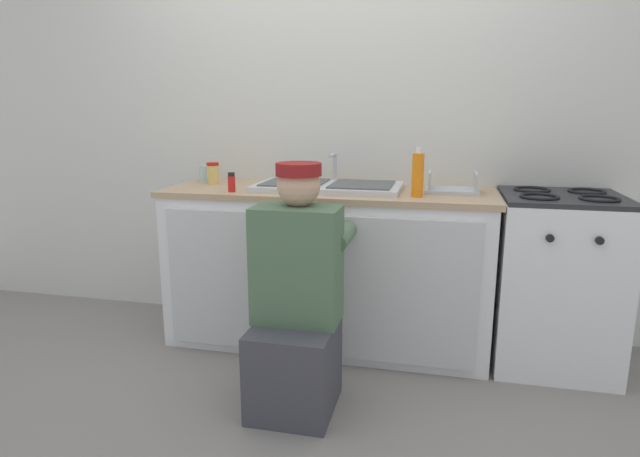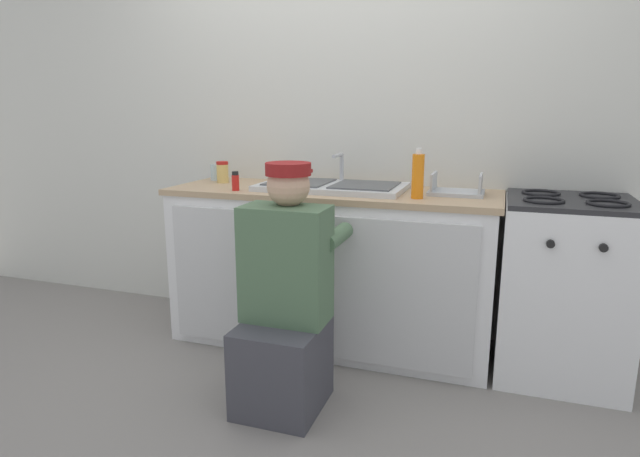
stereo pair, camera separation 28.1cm
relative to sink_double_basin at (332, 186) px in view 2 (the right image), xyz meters
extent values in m
plane|color=gray|center=(0.00, -0.30, -0.91)|extent=(12.00, 12.00, 0.00)
cube|color=silver|center=(0.00, 0.35, 0.34)|extent=(6.00, 0.10, 2.50)
cube|color=white|center=(0.00, 0.00, -0.48)|extent=(1.78, 0.60, 0.86)
cube|color=silver|center=(-0.43, -0.31, -0.48)|extent=(0.78, 0.02, 0.76)
cube|color=silver|center=(0.43, -0.31, -0.48)|extent=(0.78, 0.02, 0.76)
cube|color=tan|center=(0.00, 0.00, -0.04)|extent=(1.82, 0.62, 0.03)
cube|color=silver|center=(0.00, 0.00, 0.00)|extent=(0.80, 0.44, 0.03)
cube|color=#4C4F51|center=(-0.19, 0.00, 0.01)|extent=(0.33, 0.35, 0.01)
cube|color=#4C4F51|center=(0.19, 0.00, 0.01)|extent=(0.33, 0.35, 0.01)
cylinder|color=#B7BABF|center=(0.00, 0.19, 0.07)|extent=(0.02, 0.02, 0.18)
cylinder|color=#B7BABF|center=(0.00, 0.11, 0.16)|extent=(0.02, 0.16, 0.02)
cube|color=white|center=(1.22, 0.00, -0.47)|extent=(0.60, 0.60, 0.88)
cube|color=#262628|center=(1.22, 0.00, -0.02)|extent=(0.59, 0.59, 0.02)
torus|color=black|center=(1.08, -0.12, 0.00)|extent=(0.19, 0.19, 0.02)
torus|color=black|center=(1.35, -0.12, 0.00)|extent=(0.19, 0.19, 0.02)
torus|color=black|center=(1.08, 0.12, 0.00)|extent=(0.19, 0.19, 0.02)
torus|color=black|center=(1.35, 0.12, 0.00)|extent=(0.19, 0.19, 0.02)
cylinder|color=black|center=(1.11, -0.31, -0.16)|extent=(0.04, 0.02, 0.04)
cylinder|color=black|center=(1.32, -0.31, -0.16)|extent=(0.04, 0.02, 0.04)
cube|color=#3F3F47|center=(0.01, -0.76, -0.71)|extent=(0.36, 0.40, 0.40)
cube|color=#4C6B4C|center=(0.01, -0.70, -0.25)|extent=(0.38, 0.22, 0.52)
sphere|color=tan|center=(0.01, -0.66, 0.09)|extent=(0.19, 0.19, 0.19)
cylinder|color=maroon|center=(0.01, -0.66, 0.16)|extent=(0.20, 0.20, 0.06)
cube|color=maroon|center=(0.01, -0.57, 0.14)|extent=(0.13, 0.09, 0.02)
cylinder|color=#4C6B4C|center=(-0.16, -0.50, -0.16)|extent=(0.08, 0.30, 0.08)
cylinder|color=#4C6B4C|center=(0.18, -0.50, -0.16)|extent=(0.08, 0.30, 0.08)
cylinder|color=orange|center=(0.49, -0.15, 0.09)|extent=(0.06, 0.06, 0.22)
cylinder|color=white|center=(0.49, -0.15, 0.22)|extent=(0.03, 0.03, 0.03)
cylinder|color=#DBB760|center=(-0.71, 0.06, 0.04)|extent=(0.07, 0.07, 0.11)
cylinder|color=#B21E19|center=(-0.71, 0.06, 0.10)|extent=(0.07, 0.07, 0.02)
cube|color=#B2B7BC|center=(0.67, 0.04, -0.01)|extent=(0.28, 0.22, 0.02)
cube|color=#B2B7BC|center=(0.55, 0.04, 0.04)|extent=(0.01, 0.21, 0.10)
cube|color=#B2B7BC|center=(0.79, 0.04, 0.04)|extent=(0.01, 0.21, 0.10)
cylinder|color=red|center=(-0.49, -0.21, 0.02)|extent=(0.04, 0.04, 0.08)
cylinder|color=black|center=(-0.49, -0.21, 0.08)|extent=(0.04, 0.04, 0.02)
cylinder|color=#ADC6CC|center=(-0.81, 0.14, 0.03)|extent=(0.06, 0.06, 0.10)
camera|label=1|loc=(0.62, -2.88, 0.42)|focal=30.00mm
camera|label=2|loc=(0.89, -2.80, 0.42)|focal=30.00mm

